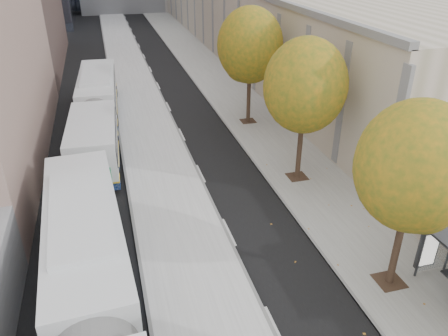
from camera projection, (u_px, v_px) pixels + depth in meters
name	position (u px, v px, depth m)	size (l,w,h in m)	color
bus_platform	(142.00, 112.00, 34.49)	(4.25, 150.00, 0.15)	#AFAFAF
sidewalk	(239.00, 104.00, 36.40)	(4.75, 150.00, 0.08)	gray
building_tan	(255.00, 4.00, 61.97)	(18.00, 92.00, 8.00)	gray
tree_c	(415.00, 167.00, 15.09)	(4.20, 4.20, 7.28)	black
tree_d	(305.00, 86.00, 22.66)	(4.40, 4.40, 7.60)	black
tree_e	(250.00, 46.00, 30.23)	(4.60, 4.60, 7.92)	black
bus_near	(94.00, 324.00, 13.45)	(3.81, 19.15, 3.17)	silver
bus_far	(97.00, 111.00, 30.31)	(3.51, 18.32, 3.04)	silver
distant_car	(95.00, 82.00, 39.93)	(1.47, 3.64, 1.24)	silver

